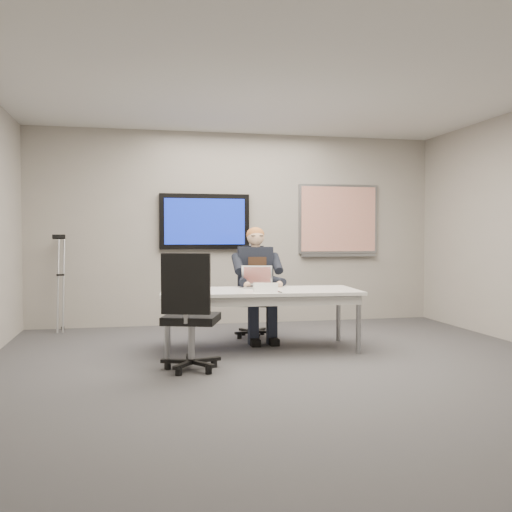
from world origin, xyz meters
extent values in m
cube|color=#39383B|center=(0.00, 0.00, 0.00)|extent=(6.00, 6.00, 0.02)
cube|color=silver|center=(0.00, 0.00, 2.80)|extent=(6.00, 6.00, 0.02)
cube|color=#A49E94|center=(0.00, 3.00, 1.40)|extent=(6.00, 0.02, 2.80)
cube|color=#A49E94|center=(0.00, -3.00, 1.40)|extent=(6.00, 0.02, 2.80)
cube|color=white|center=(-0.11, 1.00, 0.66)|extent=(2.27, 1.07, 0.04)
cube|color=silver|center=(-0.11, 1.00, 0.59)|extent=(2.17, 0.97, 0.09)
cylinder|color=gray|center=(-1.17, 0.68, 0.32)|extent=(0.06, 0.06, 0.65)
cylinder|color=gray|center=(0.90, 0.54, 0.32)|extent=(0.06, 0.06, 0.65)
cylinder|color=gray|center=(-1.11, 1.46, 0.32)|extent=(0.06, 0.06, 0.65)
cylinder|color=gray|center=(0.95, 1.32, 0.32)|extent=(0.06, 0.06, 0.65)
cube|color=black|center=(-0.50, 2.95, 1.50)|extent=(1.30, 0.08, 0.80)
cube|color=#0D1F95|center=(-0.50, 2.90, 1.50)|extent=(1.16, 0.01, 0.66)
cube|color=gray|center=(1.55, 2.98, 1.55)|extent=(1.25, 0.04, 1.05)
cube|color=silver|center=(1.55, 2.95, 1.55)|extent=(1.18, 0.01, 0.98)
cube|color=gray|center=(1.55, 2.94, 1.00)|extent=(1.18, 0.05, 0.04)
cylinder|color=gray|center=(0.00, 1.78, 0.27)|extent=(0.06, 0.06, 0.35)
cube|color=black|center=(0.00, 1.78, 0.45)|extent=(0.58, 0.58, 0.07)
cube|color=black|center=(0.07, 1.98, 0.77)|extent=(0.40, 0.19, 0.51)
cylinder|color=gray|center=(-0.96, 0.18, 0.30)|extent=(0.06, 0.06, 0.39)
cube|color=black|center=(-0.96, 0.18, 0.50)|extent=(0.63, 0.63, 0.08)
cube|color=black|center=(-1.03, -0.05, 0.85)|extent=(0.45, 0.19, 0.56)
cube|color=black|center=(0.00, 1.75, 0.86)|extent=(0.46, 0.29, 0.60)
cube|color=#352115|center=(0.00, 1.62, 0.89)|extent=(0.23, 0.05, 0.29)
sphere|color=#D7A883|center=(0.00, 1.72, 1.28)|extent=(0.22, 0.22, 0.22)
ellipsoid|color=#995E27|center=(0.00, 1.74, 1.31)|extent=(0.23, 0.23, 0.19)
cube|color=silver|center=(-0.07, 1.18, 0.69)|extent=(0.42, 0.35, 0.02)
cube|color=black|center=(-0.07, 1.17, 0.70)|extent=(0.35, 0.26, 0.00)
cube|color=silver|center=(-0.07, 1.34, 0.82)|extent=(0.37, 0.19, 0.24)
cube|color=red|center=(-0.07, 1.33, 0.82)|extent=(0.33, 0.16, 0.20)
cylinder|color=black|center=(0.04, 0.66, 0.69)|extent=(0.02, 0.14, 0.01)
camera|label=1|loc=(-1.49, -5.28, 1.29)|focal=40.00mm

